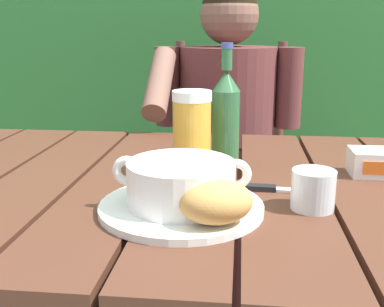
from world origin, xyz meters
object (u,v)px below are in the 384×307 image
(soup_bowl, at_px, (181,182))
(table_knife, at_px, (274,189))
(beer_bottle, at_px, (226,117))
(person_eating, at_px, (226,135))
(butter_tub, at_px, (377,163))
(beer_glass, at_px, (192,133))
(bread_roll, at_px, (216,202))
(serving_plate, at_px, (181,207))
(water_glass_small, at_px, (313,190))
(chair_near_diner, at_px, (227,180))

(soup_bowl, bearing_deg, table_knife, 35.07)
(table_knife, bearing_deg, beer_bottle, 122.50)
(person_eating, height_order, butter_tub, person_eating)
(beer_glass, distance_m, table_knife, 0.20)
(person_eating, height_order, bread_roll, person_eating)
(person_eating, bearing_deg, beer_bottle, -88.29)
(beer_bottle, height_order, table_knife, beer_bottle)
(serving_plate, relative_size, beer_glass, 1.58)
(water_glass_small, relative_size, butter_tub, 0.68)
(person_eating, xyz_separation_m, beer_glass, (-0.05, -0.62, 0.14))
(beer_bottle, bearing_deg, butter_tub, -5.76)
(beer_glass, distance_m, butter_tub, 0.38)
(beer_glass, relative_size, beer_bottle, 0.65)
(beer_bottle, bearing_deg, soup_bowl, -103.20)
(beer_glass, xyz_separation_m, butter_tub, (0.37, 0.03, -0.06))
(bread_roll, bearing_deg, serving_plate, 130.60)
(serving_plate, height_order, beer_bottle, beer_bottle)
(person_eating, distance_m, soup_bowl, 0.82)
(chair_near_diner, distance_m, beer_glass, 0.90)
(person_eating, relative_size, serving_plate, 4.49)
(soup_bowl, distance_m, water_glass_small, 0.22)
(water_glass_small, height_order, butter_tub, water_glass_small)
(water_glass_small, bearing_deg, beer_bottle, 123.38)
(serving_plate, relative_size, table_knife, 1.72)
(beer_glass, distance_m, beer_bottle, 0.09)
(bread_roll, xyz_separation_m, water_glass_small, (0.15, 0.10, -0.01))
(beer_bottle, xyz_separation_m, butter_tub, (0.31, -0.03, -0.08))
(water_glass_small, xyz_separation_m, butter_tub, (0.16, 0.20, -0.01))
(person_eating, height_order, water_glass_small, person_eating)
(bread_roll, relative_size, water_glass_small, 1.84)
(person_eating, relative_size, bread_roll, 9.15)
(chair_near_diner, bearing_deg, water_glass_small, -80.43)
(serving_plate, xyz_separation_m, water_glass_small, (0.21, 0.03, 0.03))
(chair_near_diner, distance_m, beer_bottle, 0.85)
(chair_near_diner, relative_size, table_knife, 6.46)
(serving_plate, height_order, bread_roll, bread_roll)
(chair_near_diner, bearing_deg, butter_tub, -67.74)
(beer_bottle, xyz_separation_m, water_glass_small, (0.15, -0.23, -0.07))
(bread_roll, distance_m, water_glass_small, 0.18)
(soup_bowl, bearing_deg, bread_roll, -49.40)
(person_eating, distance_m, beer_glass, 0.64)
(chair_near_diner, height_order, bread_roll, chair_near_diner)
(beer_bottle, relative_size, butter_tub, 2.48)
(person_eating, height_order, soup_bowl, person_eating)
(beer_glass, bearing_deg, butter_tub, 4.94)
(bread_roll, distance_m, beer_bottle, 0.34)
(serving_plate, bearing_deg, butter_tub, 32.05)
(bread_roll, bearing_deg, beer_bottle, 89.90)
(water_glass_small, bearing_deg, soup_bowl, -171.85)
(serving_plate, relative_size, soup_bowl, 1.20)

